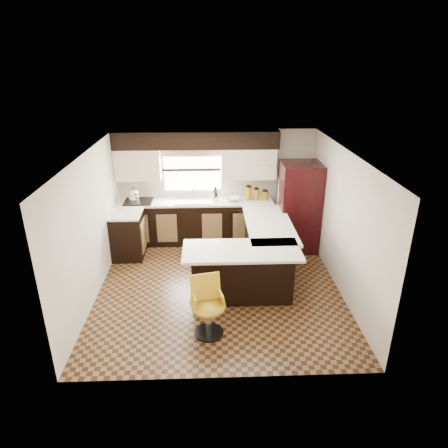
{
  "coord_description": "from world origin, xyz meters",
  "views": [
    {
      "loc": [
        -0.15,
        -6.14,
        3.81
      ],
      "look_at": [
        0.11,
        0.45,
        1.01
      ],
      "focal_mm": 32.0,
      "sensor_mm": 36.0,
      "label": 1
    }
  ],
  "objects_px": {
    "peninsula_return": "(242,274)",
    "refrigerator": "(298,207)",
    "bar_chair": "(208,308)",
    "peninsula_long": "(265,247)"
  },
  "relations": [
    {
      "from": "peninsula_long",
      "to": "refrigerator",
      "type": "xyz_separation_m",
      "value": [
        0.78,
        0.86,
        0.47
      ]
    },
    {
      "from": "peninsula_return",
      "to": "bar_chair",
      "type": "distance_m",
      "value": 1.11
    },
    {
      "from": "bar_chair",
      "to": "refrigerator",
      "type": "bearing_deg",
      "value": 43.7
    },
    {
      "from": "peninsula_long",
      "to": "refrigerator",
      "type": "height_order",
      "value": "refrigerator"
    },
    {
      "from": "bar_chair",
      "to": "peninsula_return",
      "type": "bearing_deg",
      "value": 47.21
    },
    {
      "from": "peninsula_return",
      "to": "refrigerator",
      "type": "distance_m",
      "value": 2.31
    },
    {
      "from": "peninsula_long",
      "to": "bar_chair",
      "type": "xyz_separation_m",
      "value": [
        -1.09,
        -1.94,
        -0.0
      ]
    },
    {
      "from": "peninsula_long",
      "to": "refrigerator",
      "type": "relative_size",
      "value": 1.05
    },
    {
      "from": "peninsula_return",
      "to": "refrigerator",
      "type": "bearing_deg",
      "value": 54.55
    },
    {
      "from": "refrigerator",
      "to": "bar_chair",
      "type": "distance_m",
      "value": 3.4
    }
  ]
}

